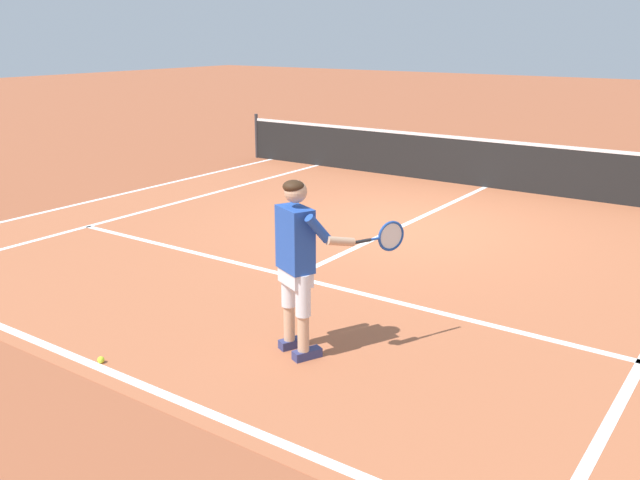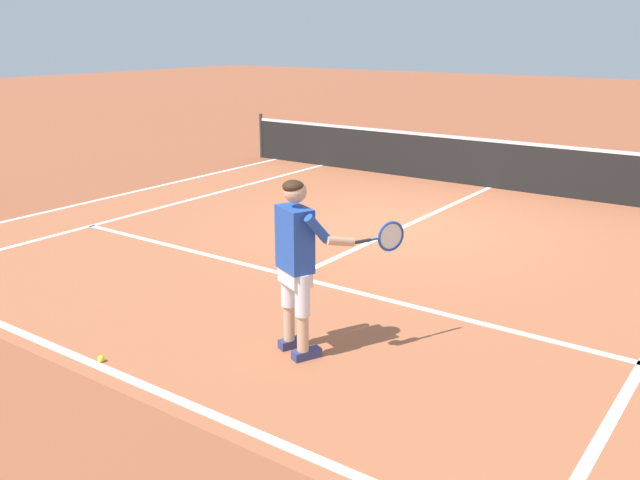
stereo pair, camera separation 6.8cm
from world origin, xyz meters
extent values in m
plane|color=#9E5133|center=(0.00, 0.00, 0.00)|extent=(80.00, 80.00, 0.00)
cube|color=#B2603D|center=(0.00, -1.25, 0.00)|extent=(10.98, 9.79, 0.00)
cube|color=white|center=(0.00, -5.95, 0.00)|extent=(10.98, 0.10, 0.01)
cube|color=white|center=(0.00, -2.95, 0.00)|extent=(8.23, 0.10, 0.01)
cube|color=white|center=(0.00, 0.25, 0.00)|extent=(0.10, 6.40, 0.01)
cube|color=white|center=(-4.12, -1.25, 0.00)|extent=(0.10, 9.39, 0.01)
cube|color=white|center=(-5.49, -1.25, 0.00)|extent=(0.10, 9.39, 0.01)
cylinder|color=#333338|center=(-5.94, 3.45, 0.54)|extent=(0.08, 0.08, 1.07)
cube|color=black|center=(0.00, 3.45, 0.46)|extent=(11.84, 0.02, 0.91)
cube|color=white|center=(0.00, 3.45, 0.94)|extent=(11.84, 0.03, 0.06)
cube|color=navy|center=(1.22, -4.57, 0.04)|extent=(0.22, 0.30, 0.09)
cube|color=navy|center=(1.47, -4.69, 0.04)|extent=(0.22, 0.30, 0.09)
cylinder|color=tan|center=(1.20, -4.61, 0.27)|extent=(0.11, 0.11, 0.36)
cylinder|color=silver|center=(1.20, -4.61, 0.66)|extent=(0.14, 0.14, 0.41)
cylinder|color=tan|center=(1.46, -4.72, 0.27)|extent=(0.11, 0.11, 0.36)
cylinder|color=silver|center=(1.46, -4.72, 0.66)|extent=(0.14, 0.14, 0.41)
cube|color=silver|center=(1.33, -4.66, 0.82)|extent=(0.39, 0.32, 0.20)
cube|color=#234CAD|center=(1.33, -4.66, 1.16)|extent=(0.44, 0.36, 0.60)
cylinder|color=tan|center=(1.11, -4.56, 1.11)|extent=(0.09, 0.09, 0.62)
cylinder|color=#234CAD|center=(1.61, -4.69, 1.31)|extent=(0.19, 0.28, 0.29)
cylinder|color=tan|center=(1.73, -4.52, 1.17)|extent=(0.19, 0.30, 0.14)
sphere|color=tan|center=(1.33, -4.65, 1.60)|extent=(0.21, 0.21, 0.21)
ellipsoid|color=#382314|center=(1.33, -4.67, 1.66)|extent=(0.26, 0.26, 0.12)
cylinder|color=#232326|center=(1.84, -4.32, 1.14)|extent=(0.11, 0.20, 0.03)
cylinder|color=#1E479E|center=(1.90, -4.19, 1.14)|extent=(0.06, 0.10, 0.02)
torus|color=#1E479E|center=(1.98, -4.02, 1.14)|extent=(0.15, 0.28, 0.30)
cylinder|color=silver|center=(1.98, -4.02, 1.14)|extent=(0.11, 0.23, 0.25)
sphere|color=#CCE02D|center=(-0.06, -5.87, 0.03)|extent=(0.07, 0.07, 0.07)
camera|label=1|loc=(4.96, -9.48, 2.98)|focal=38.49mm
camera|label=2|loc=(5.02, -9.44, 2.98)|focal=38.49mm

